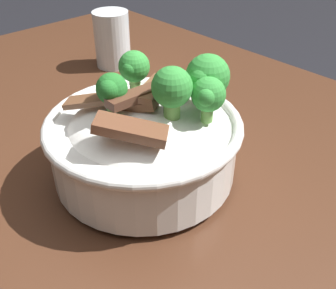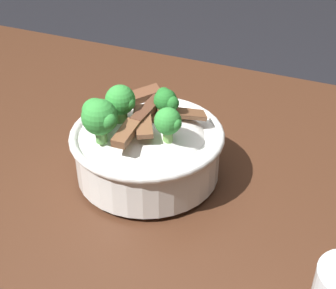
% 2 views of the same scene
% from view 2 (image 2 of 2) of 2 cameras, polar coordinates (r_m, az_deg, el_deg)
% --- Properties ---
extents(dining_table, '(1.37, 0.84, 0.77)m').
position_cam_2_polar(dining_table, '(0.81, -7.82, -7.04)').
color(dining_table, '#472819').
rests_on(dining_table, ground).
extents(rice_bowl, '(0.22, 0.22, 0.15)m').
position_cam_2_polar(rice_bowl, '(0.68, -2.67, 0.04)').
color(rice_bowl, white).
rests_on(rice_bowl, dining_table).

